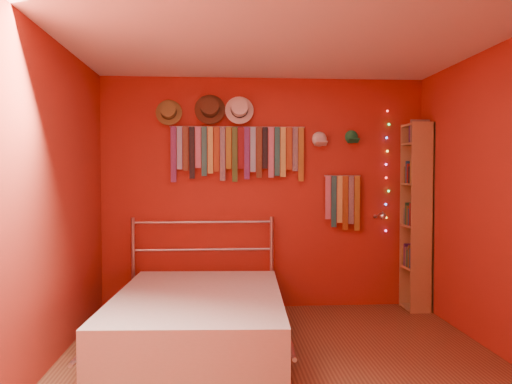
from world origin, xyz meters
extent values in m
plane|color=brown|center=(0.00, 0.00, 0.00)|extent=(3.50, 3.50, 0.00)
cube|color=maroon|center=(0.00, 1.75, 1.25)|extent=(3.50, 0.02, 2.50)
cube|color=maroon|center=(1.75, 0.00, 1.25)|extent=(0.02, 3.50, 2.50)
cube|color=maroon|center=(-1.75, 0.00, 1.25)|extent=(0.02, 3.50, 2.50)
cube|color=white|center=(0.00, 0.00, 2.50)|extent=(3.50, 3.50, 0.02)
cylinder|color=#B4B4B9|center=(-0.29, 1.70, 1.96)|extent=(1.45, 0.01, 0.01)
cube|color=#471860|center=(-0.97, 1.69, 1.67)|extent=(0.06, 0.01, 0.59)
cube|color=#6C85C1|center=(-0.91, 1.68, 1.74)|extent=(0.06, 0.01, 0.46)
cube|color=#522A1B|center=(-0.84, 1.68, 1.73)|extent=(0.06, 0.01, 0.47)
cube|color=black|center=(-0.78, 1.69, 1.69)|extent=(0.06, 0.01, 0.56)
cube|color=#A45281|center=(-0.71, 1.68, 1.74)|extent=(0.06, 0.01, 0.44)
cube|color=#1B615F|center=(-0.65, 1.68, 1.70)|extent=(0.06, 0.01, 0.53)
cube|color=#B1B548|center=(-0.58, 1.69, 1.71)|extent=(0.06, 0.01, 0.50)
cube|color=maroon|center=(-0.52, 1.68, 1.72)|extent=(0.06, 0.01, 0.48)
cube|color=navy|center=(-0.45, 1.68, 1.68)|extent=(0.06, 0.01, 0.58)
cube|color=olive|center=(-0.39, 1.69, 1.74)|extent=(0.06, 0.01, 0.45)
cube|color=#2F4E1F|center=(-0.32, 1.68, 1.67)|extent=(0.06, 0.01, 0.59)
cube|color=#5E0E0E|center=(-0.26, 1.68, 1.74)|extent=(0.06, 0.01, 0.45)
cube|color=#4E1967|center=(-0.19, 1.69, 1.68)|extent=(0.06, 0.01, 0.56)
cube|color=#6D9FC2|center=(-0.13, 1.68, 1.72)|extent=(0.06, 0.01, 0.48)
cube|color=#51301B|center=(-0.06, 1.68, 1.69)|extent=(0.06, 0.01, 0.54)
cube|color=black|center=(0.00, 1.69, 1.74)|extent=(0.06, 0.01, 0.45)
cube|color=#A65370|center=(0.07, 1.68, 1.69)|extent=(0.06, 0.01, 0.54)
cube|color=#1B605A|center=(0.13, 1.68, 1.70)|extent=(0.06, 0.01, 0.53)
cube|color=#C1C04D|center=(0.20, 1.69, 1.70)|extent=(0.06, 0.01, 0.54)
cube|color=maroon|center=(0.26, 1.68, 1.73)|extent=(0.06, 0.01, 0.46)
cube|color=#181251|center=(0.33, 1.68, 1.73)|extent=(0.06, 0.01, 0.47)
cube|color=#985E1B|center=(0.40, 1.69, 1.67)|extent=(0.06, 0.01, 0.58)
cylinder|color=#B4B4B9|center=(0.85, 1.70, 1.44)|extent=(0.40, 0.01, 0.01)
cube|color=#C16087|center=(0.69, 1.69, 1.20)|extent=(0.06, 0.01, 0.47)
cube|color=#1B5A60|center=(0.76, 1.68, 1.16)|extent=(0.06, 0.01, 0.56)
cube|color=#D0B653|center=(0.82, 1.68, 1.18)|extent=(0.06, 0.01, 0.51)
cube|color=brown|center=(0.89, 1.69, 1.14)|extent=(0.06, 0.01, 0.59)
cube|color=#171356|center=(0.95, 1.68, 1.18)|extent=(0.06, 0.01, 0.53)
cube|color=#98621B|center=(1.01, 1.68, 1.14)|extent=(0.06, 0.01, 0.60)
cylinder|color=olive|center=(-1.02, 1.69, 2.11)|extent=(0.28, 0.07, 0.28)
cylinder|color=olive|center=(-1.02, 1.64, 2.12)|extent=(0.16, 0.14, 0.18)
cylinder|color=#332314|center=(-1.02, 1.67, 2.12)|extent=(0.17, 0.06, 0.17)
cylinder|color=#482C1A|center=(-0.59, 1.69, 2.15)|extent=(0.33, 0.08, 0.32)
cylinder|color=#482C1A|center=(-0.59, 1.63, 2.16)|extent=(0.19, 0.16, 0.21)
cylinder|color=black|center=(-0.59, 1.66, 2.15)|extent=(0.20, 0.07, 0.20)
cylinder|color=silver|center=(-0.27, 1.69, 2.14)|extent=(0.31, 0.08, 0.30)
cylinder|color=silver|center=(-0.27, 1.64, 2.15)|extent=(0.18, 0.15, 0.20)
cylinder|color=black|center=(-0.27, 1.66, 2.15)|extent=(0.19, 0.06, 0.19)
ellipsoid|color=white|center=(0.60, 1.70, 1.84)|extent=(0.17, 0.13, 0.17)
cube|color=white|center=(0.60, 1.60, 1.79)|extent=(0.12, 0.09, 0.05)
ellipsoid|color=#1B7B43|center=(0.95, 1.70, 1.87)|extent=(0.16, 0.12, 0.16)
cube|color=#1B7B43|center=(0.95, 1.60, 1.82)|extent=(0.12, 0.09, 0.05)
sphere|color=#FF3333|center=(1.35, 1.71, 2.15)|extent=(0.02, 0.02, 0.02)
sphere|color=#33FF4C|center=(1.37, 1.71, 2.00)|extent=(0.02, 0.02, 0.02)
sphere|color=#4C66FF|center=(1.35, 1.71, 1.86)|extent=(0.02, 0.02, 0.02)
sphere|color=yellow|center=(1.36, 1.71, 1.71)|extent=(0.02, 0.02, 0.02)
sphere|color=#FF4CCC|center=(1.34, 1.71, 1.56)|extent=(0.02, 0.02, 0.02)
sphere|color=#FF3333|center=(1.35, 1.71, 1.42)|extent=(0.02, 0.02, 0.02)
sphere|color=#33FF4C|center=(1.37, 1.71, 1.27)|extent=(0.02, 0.02, 0.02)
sphere|color=#4C66FF|center=(1.34, 1.71, 1.12)|extent=(0.02, 0.02, 0.02)
sphere|color=yellow|center=(1.35, 1.71, 0.98)|extent=(0.02, 0.02, 0.02)
sphere|color=#FF4CCC|center=(1.35, 1.71, 0.83)|extent=(0.02, 0.02, 0.02)
cylinder|color=#B4B4B9|center=(1.23, 1.73, 0.99)|extent=(0.04, 0.03, 0.04)
cylinder|color=#B4B4B9|center=(1.23, 1.61, 1.02)|extent=(0.01, 0.26, 0.08)
sphere|color=white|center=(1.23, 1.47, 1.01)|extent=(0.07, 0.07, 0.07)
cube|color=#A27E49|center=(1.62, 1.37, 1.00)|extent=(0.24, 0.02, 2.00)
cube|color=#A27E49|center=(1.62, 1.69, 1.00)|extent=(0.24, 0.02, 2.00)
cube|color=#A27E49|center=(1.74, 1.53, 1.00)|extent=(0.02, 0.34, 2.00)
cube|color=#A27E49|center=(1.62, 1.53, 0.02)|extent=(0.24, 0.32, 0.02)
cube|color=#A27E49|center=(1.62, 1.53, 0.45)|extent=(0.24, 0.32, 0.02)
cube|color=#A27E49|center=(1.62, 1.53, 0.90)|extent=(0.24, 0.32, 0.02)
cube|color=#A27E49|center=(1.62, 1.53, 1.35)|extent=(0.24, 0.32, 0.02)
cube|color=#A27E49|center=(1.62, 1.53, 1.78)|extent=(0.24, 0.32, 0.02)
cube|color=#A27E49|center=(1.62, 1.53, 1.98)|extent=(0.24, 0.32, 0.02)
cylinder|color=#B4B4B9|center=(-1.40, 1.65, 0.50)|extent=(0.04, 0.04, 1.00)
cylinder|color=#B4B4B9|center=(0.07, 1.65, 0.50)|extent=(0.04, 0.04, 1.00)
cylinder|color=#B4B4B9|center=(-0.66, 1.65, 0.37)|extent=(1.47, 0.03, 0.03)
cylinder|color=#B4B4B9|center=(-0.66, 1.65, 0.65)|extent=(1.47, 0.03, 0.03)
cylinder|color=#B4B4B9|center=(-0.66, 1.65, 0.95)|extent=(1.47, 0.03, 0.03)
cube|color=beige|center=(-0.66, 0.60, 0.23)|extent=(1.51, 2.07, 0.40)
cylinder|color=#B4B4B9|center=(-1.40, 0.60, 0.21)|extent=(0.13, 2.00, 0.03)
cylinder|color=#B4B4B9|center=(0.07, 0.60, 0.21)|extent=(0.13, 2.00, 0.03)
camera|label=1|loc=(-0.46, -3.67, 1.45)|focal=35.00mm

